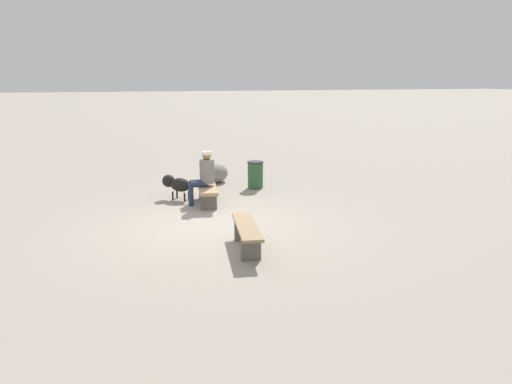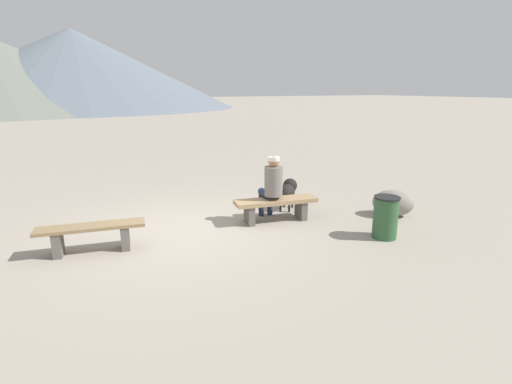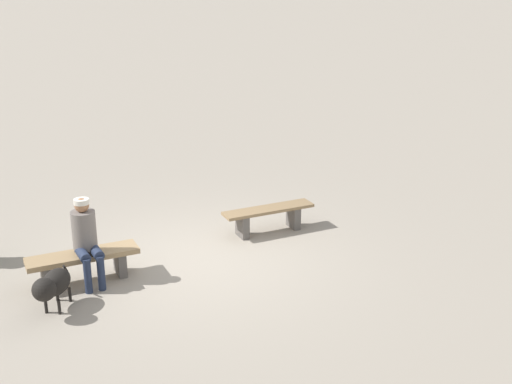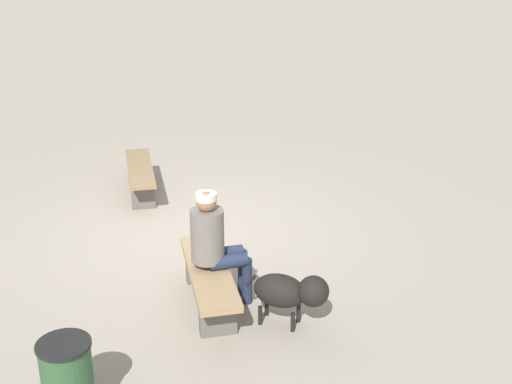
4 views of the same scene
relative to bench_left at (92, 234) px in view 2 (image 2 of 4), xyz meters
name	(u,v)px [view 2 (image 2 of 4)]	position (x,y,z in m)	size (l,w,h in m)	color
ground	(185,232)	(1.61, 0.28, -0.34)	(210.00, 210.00, 0.06)	#9E9384
bench_left	(92,234)	(0.00, 0.00, 0.00)	(1.69, 0.62, 0.45)	#605B56
bench_right	(276,205)	(3.38, -0.02, 0.02)	(1.68, 0.68, 0.45)	#605B56
seated_person	(272,183)	(3.34, 0.07, 0.45)	(0.39, 0.64, 1.31)	slate
dog	(288,190)	(4.05, 0.63, 0.09)	(0.72, 0.74, 0.61)	black
trash_bin	(386,217)	(4.66, -1.66, 0.07)	(0.45, 0.45, 0.75)	#2D5633
boulder	(393,203)	(5.72, -0.81, -0.04)	(0.59, 0.82, 0.54)	gray
distant_peak_0	(74,69)	(2.51, 51.80, 4.69)	(41.14, 41.14, 10.00)	slate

